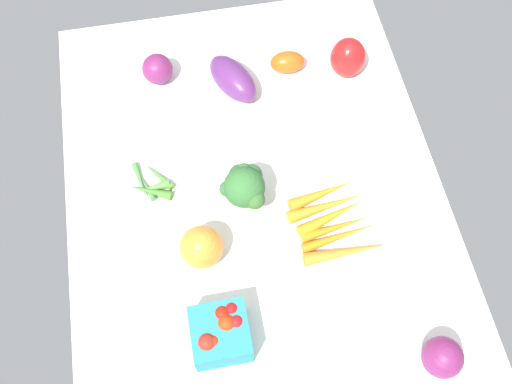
% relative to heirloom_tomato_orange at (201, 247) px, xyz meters
% --- Properties ---
extents(tablecloth, '(1.04, 0.76, 0.02)m').
position_rel_heirloom_tomato_orange_xyz_m(tablecloth, '(0.11, -0.12, -0.05)').
color(tablecloth, white).
rests_on(tablecloth, ground).
extents(heirloom_tomato_orange, '(0.08, 0.08, 0.08)m').
position_rel_heirloom_tomato_orange_xyz_m(heirloom_tomato_orange, '(0.00, 0.00, 0.00)').
color(heirloom_tomato_orange, orange).
rests_on(heirloom_tomato_orange, tablecloth).
extents(carrot_bunch, '(0.17, 0.18, 0.03)m').
position_rel_heirloom_tomato_orange_xyz_m(carrot_bunch, '(0.02, -0.26, -0.03)').
color(carrot_bunch, orange).
rests_on(carrot_bunch, tablecloth).
extents(red_onion_near_basket, '(0.07, 0.07, 0.07)m').
position_rel_heirloom_tomato_orange_xyz_m(red_onion_near_basket, '(0.44, 0.04, -0.01)').
color(red_onion_near_basket, '#73235A').
rests_on(red_onion_near_basket, tablecloth).
extents(roma_tomato, '(0.06, 0.08, 0.05)m').
position_rel_heirloom_tomato_orange_xyz_m(roma_tomato, '(0.42, -0.25, -0.02)').
color(roma_tomato, '#E15215').
rests_on(roma_tomato, tablecloth).
extents(berry_basket, '(0.10, 0.10, 0.07)m').
position_rel_heirloom_tomato_orange_xyz_m(berry_basket, '(-0.16, -0.01, -0.00)').
color(berry_basket, teal).
rests_on(berry_basket, tablecloth).
extents(broccoli_head, '(0.10, 0.09, 0.11)m').
position_rel_heirloom_tomato_orange_xyz_m(broccoli_head, '(0.10, -0.10, 0.03)').
color(broccoli_head, '#A5CA85').
rests_on(broccoli_head, tablecloth).
extents(okra_pile, '(0.10, 0.10, 0.02)m').
position_rel_heirloom_tomato_orange_xyz_m(okra_pile, '(0.17, 0.08, -0.03)').
color(okra_pile, '#488B36').
rests_on(okra_pile, tablecloth).
extents(eggplant, '(0.16, 0.13, 0.07)m').
position_rel_heirloom_tomato_orange_xyz_m(eggplant, '(0.38, -0.13, -0.01)').
color(eggplant, '#5A2867').
rests_on(eggplant, tablecloth).
extents(bell_pepper_red, '(0.08, 0.08, 0.10)m').
position_rel_heirloom_tomato_orange_xyz_m(bell_pepper_red, '(0.39, -0.38, 0.01)').
color(bell_pepper_red, red).
rests_on(bell_pepper_red, tablecloth).
extents(red_onion_center, '(0.07, 0.07, 0.07)m').
position_rel_heirloom_tomato_orange_xyz_m(red_onion_center, '(-0.28, -0.38, -0.01)').
color(red_onion_center, '#75235A').
rests_on(red_onion_center, tablecloth).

